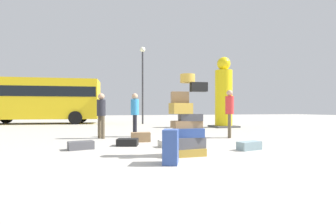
{
  "coord_description": "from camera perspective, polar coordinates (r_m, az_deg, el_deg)",
  "views": [
    {
      "loc": [
        -2.1,
        -5.11,
        1.01
      ],
      "look_at": [
        -0.17,
        1.59,
        0.94
      ],
      "focal_mm": 27.01,
      "sensor_mm": 36.0,
      "label": 1
    }
  ],
  "objects": [
    {
      "name": "suitcase_navy_behind_tower",
      "position": [
        4.74,
        0.62,
        -7.81
      ],
      "size": [
        0.41,
        0.49,
        0.64
      ],
      "primitive_type": "cube",
      "rotation": [
        0.0,
        0.0,
        -0.39
      ],
      "color": "#334F99",
      "rests_on": "ground"
    },
    {
      "name": "person_passerby_in_red",
      "position": [
        9.45,
        -7.49,
        0.26
      ],
      "size": [
        0.3,
        0.34,
        1.61
      ],
      "rotation": [
        0.0,
        0.0,
        -1.58
      ],
      "color": "black",
      "rests_on": "ground"
    },
    {
      "name": "suitcase_brown_left_side",
      "position": [
        7.97,
        -6.2,
        -5.66
      ],
      "size": [
        0.61,
        0.35,
        0.3
      ],
      "primitive_type": "cube",
      "rotation": [
        0.0,
        0.0,
        -0.08
      ],
      "color": "olive",
      "rests_on": "ground"
    },
    {
      "name": "suitcase_black_right_side",
      "position": [
        7.18,
        -9.12,
        -6.74
      ],
      "size": [
        0.66,
        0.55,
        0.2
      ],
      "primitive_type": "cube",
      "rotation": [
        0.0,
        0.0,
        -0.29
      ],
      "color": "black",
      "rests_on": "ground"
    },
    {
      "name": "suitcase_charcoal_foreground_far",
      "position": [
        6.81,
        -19.07,
        -7.12
      ],
      "size": [
        0.67,
        0.48,
        0.21
      ],
      "primitive_type": "cube",
      "rotation": [
        0.0,
        0.0,
        0.25
      ],
      "color": "#4C4C51",
      "rests_on": "ground"
    },
    {
      "name": "parked_bus",
      "position": [
        20.16,
        -27.05,
        2.83
      ],
      "size": [
        8.43,
        3.39,
        3.15
      ],
      "rotation": [
        0.0,
        0.0,
        -0.11
      ],
      "color": "yellow",
      "rests_on": "ground"
    },
    {
      "name": "suitcase_tower",
      "position": [
        5.56,
        4.35,
        -3.14
      ],
      "size": [
        0.83,
        0.48,
        1.79
      ],
      "color": "#B28C33",
      "rests_on": "ground"
    },
    {
      "name": "ground_plane",
      "position": [
        5.62,
        6.28,
        -9.81
      ],
      "size": [
        80.0,
        80.0,
        0.0
      ],
      "primitive_type": "plane",
      "color": "#ADA89E"
    },
    {
      "name": "suitcase_cream_white_trunk",
      "position": [
        6.92,
        1.15,
        -7.07
      ],
      "size": [
        0.8,
        0.43,
        0.19
      ],
      "primitive_type": "cube",
      "rotation": [
        0.0,
        0.0,
        0.12
      ],
      "color": "beige",
      "rests_on": "ground"
    },
    {
      "name": "suitcase_slate_upright_blue",
      "position": [
        6.68,
        17.85,
        -7.25
      ],
      "size": [
        0.66,
        0.41,
        0.21
      ],
      "primitive_type": "cube",
      "rotation": [
        0.0,
        0.0,
        0.22
      ],
      "color": "gray",
      "rests_on": "ground"
    },
    {
      "name": "yellow_dummy_statue",
      "position": [
        14.74,
        12.45,
        3.52
      ],
      "size": [
        1.36,
        1.36,
        4.0
      ],
      "color": "yellow",
      "rests_on": "ground"
    },
    {
      "name": "person_bearded_onlooker",
      "position": [
        9.1,
        -14.85,
        0.11
      ],
      "size": [
        0.3,
        0.31,
        1.58
      ],
      "rotation": [
        0.0,
        0.0,
        -1.02
      ],
      "color": "brown",
      "rests_on": "ground"
    },
    {
      "name": "person_tourist_with_camera",
      "position": [
        9.3,
        13.72,
        0.61
      ],
      "size": [
        0.3,
        0.31,
        1.71
      ],
      "rotation": [
        0.0,
        0.0,
        -2.08
      ],
      "color": "brown",
      "rests_on": "ground"
    },
    {
      "name": "lamp_post",
      "position": [
        17.81,
        -5.74,
        8.79
      ],
      "size": [
        0.36,
        0.36,
        5.35
      ],
      "color": "#333338",
      "rests_on": "ground"
    }
  ]
}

